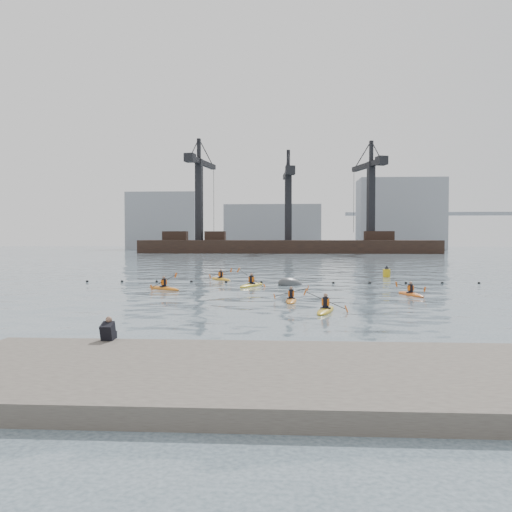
% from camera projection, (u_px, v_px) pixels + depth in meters
% --- Properties ---
extents(ground, '(400.00, 400.00, 0.00)m').
position_uv_depth(ground, '(281.00, 328.00, 22.98)').
color(ground, '#394953').
rests_on(ground, ground).
extents(quay, '(18.00, 7.12, 1.77)m').
position_uv_depth(quay, '(275.00, 385.00, 14.01)').
color(quay, '#4C443D').
rests_on(quay, ground).
extents(float_line, '(33.24, 0.73, 0.24)m').
position_uv_depth(float_line, '(279.00, 282.00, 45.49)').
color(float_line, black).
rests_on(float_line, ground).
extents(barge_pier, '(72.00, 19.30, 29.50)m').
position_uv_depth(barge_pier, '(287.00, 245.00, 132.65)').
color(barge_pier, black).
rests_on(barge_pier, ground).
extents(skyline, '(141.00, 28.00, 22.00)m').
position_uv_depth(skyline, '(296.00, 220.00, 172.41)').
color(skyline, gray).
rests_on(skyline, ground).
extents(kayaker_0, '(2.13, 3.15, 1.07)m').
position_uv_depth(kayaker_0, '(291.00, 300.00, 32.42)').
color(kayaker_0, orange).
rests_on(kayaker_0, ground).
extents(kayaker_1, '(2.29, 3.42, 1.27)m').
position_uv_depth(kayaker_1, '(326.00, 310.00, 27.95)').
color(kayaker_1, gold).
rests_on(kayaker_1, ground).
extents(kayaker_2, '(3.12, 2.75, 1.29)m').
position_uv_depth(kayaker_2, '(164.00, 288.00, 39.94)').
color(kayaker_2, orange).
rests_on(kayaker_2, ground).
extents(kayaker_3, '(2.43, 3.64, 1.57)m').
position_uv_depth(kayaker_3, '(251.00, 285.00, 42.45)').
color(kayaker_3, yellow).
rests_on(kayaker_3, ground).
extents(kayaker_4, '(2.12, 3.27, 1.03)m').
position_uv_depth(kayaker_4, '(411.00, 294.00, 35.83)').
color(kayaker_4, '#D55A14').
rests_on(kayaker_4, ground).
extents(kayaker_5, '(2.52, 3.15, 1.14)m').
position_uv_depth(kayaker_5, '(221.00, 279.00, 48.82)').
color(kayaker_5, orange).
rests_on(kayaker_5, ground).
extents(mooring_buoy, '(2.80, 2.47, 1.59)m').
position_uv_depth(mooring_buoy, '(290.00, 285.00, 43.39)').
color(mooring_buoy, '#393B3E').
rests_on(mooring_buoy, ground).
extents(nav_buoy, '(0.71, 0.71, 1.29)m').
position_uv_depth(nav_buoy, '(387.00, 273.00, 52.16)').
color(nav_buoy, gold).
rests_on(nav_buoy, ground).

